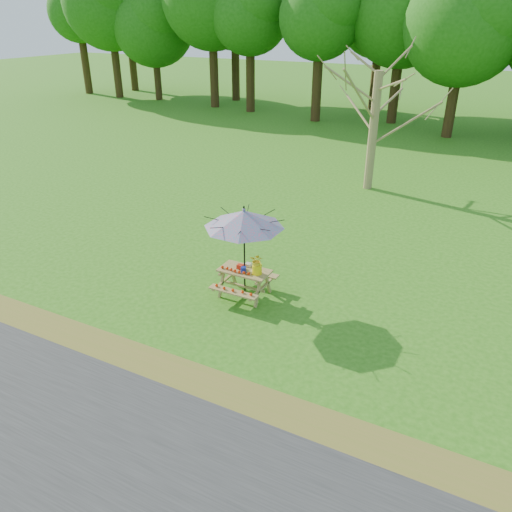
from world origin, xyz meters
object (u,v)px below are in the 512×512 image
at_px(picnic_table, 245,283).
at_px(flower_bucket, 257,263).
at_px(patio_umbrella, 244,219).
at_px(bare_tree, 385,15).

bearing_deg(picnic_table, flower_bucket, -4.77).
distance_m(patio_umbrella, flower_bucket, 1.07).
height_order(patio_umbrella, flower_bucket, patio_umbrella).
bearing_deg(patio_umbrella, picnic_table, -95.19).
bearing_deg(bare_tree, flower_bucket, -89.77).
relative_size(picnic_table, flower_bucket, 2.63).
height_order(picnic_table, patio_umbrella, patio_umbrella).
distance_m(bare_tree, patio_umbrella, 10.16).
bearing_deg(bare_tree, picnic_table, -91.88).
distance_m(bare_tree, picnic_table, 10.91).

